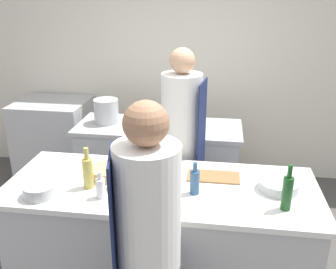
{
  "coord_description": "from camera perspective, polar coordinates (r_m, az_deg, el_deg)",
  "views": [
    {
      "loc": [
        0.39,
        -2.33,
        2.21
      ],
      "look_at": [
        0.0,
        0.35,
        1.16
      ],
      "focal_mm": 40.0,
      "sensor_mm": 36.0,
      "label": 1
    }
  ],
  "objects": [
    {
      "name": "wall_back",
      "position": [
        4.55,
        3.27,
        10.91
      ],
      "size": [
        8.0,
        0.06,
        2.8
      ],
      "color": "silver",
      "rests_on": "ground_plane"
    },
    {
      "name": "prep_counter",
      "position": [
        2.95,
        -1.01,
        -15.38
      ],
      "size": [
        2.23,
        0.87,
        0.91
      ],
      "color": "#B7BABC",
      "rests_on": "ground_plane"
    },
    {
      "name": "pass_counter",
      "position": [
        4.01,
        -1.39,
        -4.75
      ],
      "size": [
        1.69,
        0.66,
        0.91
      ],
      "color": "#B7BABC",
      "rests_on": "ground_plane"
    },
    {
      "name": "oven_range",
      "position": [
        4.83,
        -16.78,
        -0.69
      ],
      "size": [
        0.84,
        0.73,
        0.97
      ],
      "color": "#B7BABC",
      "rests_on": "ground_plane"
    },
    {
      "name": "chef_at_prep_near",
      "position": [
        2.15,
        -3.04,
        -17.37
      ],
      "size": [
        0.39,
        0.38,
        1.73
      ],
      "rotation": [
        0.0,
        0.0,
        1.79
      ],
      "color": "black",
      "rests_on": "ground_plane"
    },
    {
      "name": "chef_at_stove",
      "position": [
        3.29,
        2.07,
        -2.32
      ],
      "size": [
        0.37,
        0.36,
        1.79
      ],
      "rotation": [
        0.0,
        0.0,
        -1.71
      ],
      "color": "black",
      "rests_on": "ground_plane"
    },
    {
      "name": "bottle_olive_oil",
      "position": [
        2.65,
        -7.53,
        -6.34
      ],
      "size": [
        0.08,
        0.08,
        0.21
      ],
      "color": "black",
      "rests_on": "prep_counter"
    },
    {
      "name": "bottle_vinegar",
      "position": [
        2.56,
        4.1,
        -7.13
      ],
      "size": [
        0.07,
        0.07,
        0.23
      ],
      "color": "#2D5175",
      "rests_on": "prep_counter"
    },
    {
      "name": "bottle_wine",
      "position": [
        2.69,
        -0.78,
        -5.82
      ],
      "size": [
        0.08,
        0.08,
        0.2
      ],
      "color": "#5B2319",
      "rests_on": "prep_counter"
    },
    {
      "name": "bottle_cooking_oil",
      "position": [
        2.48,
        17.71,
        -8.35
      ],
      "size": [
        0.06,
        0.06,
        0.31
      ],
      "color": "#19471E",
      "rests_on": "prep_counter"
    },
    {
      "name": "bottle_sauce",
      "position": [
        2.67,
        -12.13,
        -5.62
      ],
      "size": [
        0.07,
        0.07,
        0.3
      ],
      "color": "#B2A84C",
      "rests_on": "prep_counter"
    },
    {
      "name": "bottle_water",
      "position": [
        2.55,
        -10.25,
        -7.97
      ],
      "size": [
        0.06,
        0.06,
        0.19
      ],
      "color": "silver",
      "rests_on": "prep_counter"
    },
    {
      "name": "bowl_mixing_large",
      "position": [
        2.73,
        16.48,
        -7.45
      ],
      "size": [
        0.28,
        0.28,
        0.07
      ],
      "color": "#B7BABC",
      "rests_on": "prep_counter"
    },
    {
      "name": "bowl_prep_small",
      "position": [
        2.68,
        -18.97,
        -8.07
      ],
      "size": [
        0.22,
        0.22,
        0.08
      ],
      "color": "#B7BABC",
      "rests_on": "prep_counter"
    },
    {
      "name": "bowl_ceramic_blue",
      "position": [
        2.83,
        -9.19,
        -5.67
      ],
      "size": [
        0.27,
        0.27,
        0.07
      ],
      "color": "tan",
      "rests_on": "prep_counter"
    },
    {
      "name": "cutting_board",
      "position": [
        2.82,
        6.95,
        -6.38
      ],
      "size": [
        0.39,
        0.19,
        0.01
      ],
      "color": "olive",
      "rests_on": "prep_counter"
    },
    {
      "name": "stockpot",
      "position": [
        3.94,
        -9.39,
        3.55
      ],
      "size": [
        0.25,
        0.25,
        0.25
      ],
      "color": "#B7BABC",
      "rests_on": "pass_counter"
    }
  ]
}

